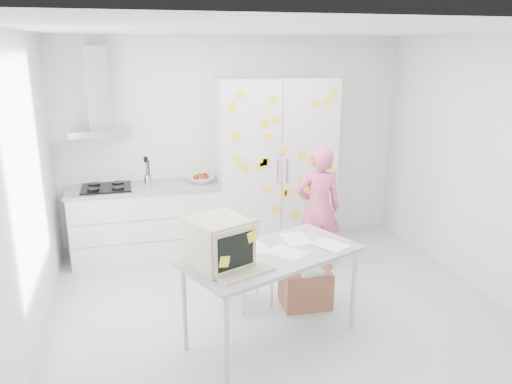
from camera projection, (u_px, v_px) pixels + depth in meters
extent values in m
cube|color=silver|center=(278.00, 309.00, 5.07)|extent=(4.50, 4.00, 0.02)
cube|color=white|center=(235.00, 143.00, 6.56)|extent=(4.50, 0.02, 2.70)
cube|color=white|center=(22.00, 197.00, 4.15)|extent=(0.02, 4.00, 2.70)
cube|color=white|center=(484.00, 166.00, 5.24)|extent=(0.02, 4.00, 2.70)
cube|color=white|center=(281.00, 29.00, 4.33)|extent=(4.50, 4.00, 0.02)
cube|color=white|center=(147.00, 223.00, 6.24)|extent=(1.80, 0.60, 0.88)
cube|color=gray|center=(147.00, 220.00, 5.92)|extent=(1.76, 0.01, 0.01)
cube|color=gray|center=(149.00, 242.00, 6.00)|extent=(1.76, 0.01, 0.01)
cube|color=#9E9E99|center=(145.00, 188.00, 6.11)|extent=(1.84, 0.63, 0.04)
cube|color=black|center=(106.00, 188.00, 6.00)|extent=(0.58, 0.50, 0.03)
cylinder|color=black|center=(93.00, 189.00, 5.84)|extent=(0.14, 0.14, 0.02)
cylinder|color=black|center=(118.00, 188.00, 5.91)|extent=(0.14, 0.14, 0.02)
cylinder|color=black|center=(94.00, 184.00, 6.07)|extent=(0.14, 0.14, 0.02)
cylinder|color=black|center=(118.00, 183.00, 6.14)|extent=(0.14, 0.14, 0.02)
cylinder|color=silver|center=(148.00, 180.00, 6.10)|extent=(0.10, 0.10, 0.14)
cylinder|color=black|center=(147.00, 172.00, 6.08)|extent=(0.01, 0.01, 0.30)
cylinder|color=black|center=(149.00, 173.00, 6.07)|extent=(0.01, 0.01, 0.30)
cylinder|color=black|center=(148.00, 172.00, 6.09)|extent=(0.01, 0.01, 0.30)
cube|color=black|center=(146.00, 159.00, 6.04)|extent=(0.05, 0.01, 0.07)
imported|color=white|center=(201.00, 179.00, 6.27)|extent=(0.31, 0.31, 0.08)
sphere|color=#B2140F|center=(196.00, 177.00, 6.26)|extent=(0.08, 0.08, 0.08)
sphere|color=#B2140F|center=(204.00, 178.00, 6.22)|extent=(0.08, 0.08, 0.08)
sphere|color=#B2140F|center=(206.00, 176.00, 6.31)|extent=(0.08, 0.08, 0.08)
cylinder|color=yellow|center=(199.00, 174.00, 6.26)|extent=(0.09, 0.17, 0.10)
cylinder|color=yellow|center=(201.00, 174.00, 6.27)|extent=(0.04, 0.17, 0.10)
cylinder|color=yellow|center=(203.00, 173.00, 6.27)|extent=(0.08, 0.17, 0.10)
cube|color=silver|center=(102.00, 132.00, 5.86)|extent=(0.70, 0.48, 0.07)
cube|color=silver|center=(98.00, 88.00, 5.83)|extent=(0.26, 0.24, 0.95)
cube|color=silver|center=(274.00, 165.00, 6.43)|extent=(1.50, 0.65, 2.20)
cube|color=slate|center=(282.00, 170.00, 6.13)|extent=(0.01, 0.01, 2.16)
cube|color=silver|center=(277.00, 171.00, 6.10)|extent=(0.02, 0.02, 0.30)
cube|color=silver|center=(287.00, 170.00, 6.13)|extent=(0.02, 0.02, 0.30)
cube|color=yellow|center=(316.00, 104.00, 6.01)|extent=(0.10, 0.00, 0.10)
cube|color=yellow|center=(327.00, 101.00, 6.03)|extent=(0.12, 0.00, 0.12)
cube|color=yellow|center=(332.00, 171.00, 6.30)|extent=(0.12, 0.00, 0.12)
cube|color=yellow|center=(264.00, 163.00, 6.04)|extent=(0.10, 0.00, 0.10)
cube|color=yellow|center=(283.00, 150.00, 6.06)|extent=(0.12, 0.00, 0.12)
cube|color=yellow|center=(310.00, 187.00, 6.28)|extent=(0.12, 0.00, 0.12)
cube|color=yellow|center=(266.00, 190.00, 6.14)|extent=(0.10, 0.00, 0.10)
cube|color=yellow|center=(272.00, 101.00, 5.86)|extent=(0.12, 0.00, 0.12)
cube|color=yellow|center=(289.00, 193.00, 6.23)|extent=(0.12, 0.00, 0.12)
cube|color=yellow|center=(313.00, 161.00, 6.20)|extent=(0.12, 0.00, 0.12)
cube|color=yellow|center=(304.00, 182.00, 6.24)|extent=(0.10, 0.00, 0.10)
cube|color=yellow|center=(266.00, 123.00, 5.91)|extent=(0.12, 0.00, 0.12)
cube|color=yellow|center=(245.00, 169.00, 6.00)|extent=(0.10, 0.00, 0.10)
cube|color=yellow|center=(238.00, 160.00, 5.95)|extent=(0.10, 0.00, 0.10)
cube|color=yellow|center=(232.00, 107.00, 5.76)|extent=(0.11, 0.00, 0.11)
cube|color=yellow|center=(276.00, 211.00, 6.25)|extent=(0.10, 0.00, 0.10)
cube|color=yellow|center=(266.00, 162.00, 6.05)|extent=(0.11, 0.00, 0.11)
cube|color=yellow|center=(321.00, 206.00, 6.40)|extent=(0.11, 0.00, 0.11)
cube|color=yellow|center=(334.00, 93.00, 6.03)|extent=(0.10, 0.00, 0.10)
cube|color=yellow|center=(269.00, 137.00, 5.97)|extent=(0.10, 0.00, 0.10)
cube|color=yellow|center=(260.00, 167.00, 6.04)|extent=(0.11, 0.00, 0.11)
cube|color=yellow|center=(295.00, 214.00, 6.33)|extent=(0.10, 0.00, 0.10)
cube|color=yellow|center=(240.00, 95.00, 5.75)|extent=(0.10, 0.00, 0.10)
cube|color=yellow|center=(235.00, 137.00, 5.87)|extent=(0.12, 0.00, 0.12)
cube|color=yellow|center=(305.00, 195.00, 6.29)|extent=(0.11, 0.00, 0.11)
cube|color=yellow|center=(277.00, 119.00, 5.93)|extent=(0.11, 0.00, 0.11)
cube|color=yellow|center=(303.00, 155.00, 6.14)|extent=(0.11, 0.00, 0.11)
cube|color=yellow|center=(283.00, 194.00, 6.21)|extent=(0.11, 0.00, 0.11)
imported|color=#E45882|center=(318.00, 209.00, 5.80)|extent=(0.57, 0.40, 1.49)
cube|color=#9DA0A7|center=(273.00, 255.00, 4.32)|extent=(1.73, 1.31, 0.03)
cylinder|color=#B2B1B6|center=(227.00, 343.00, 3.77)|extent=(0.05, 0.05, 0.80)
cylinder|color=#B2B1B6|center=(353.00, 290.00, 4.60)|extent=(0.05, 0.05, 0.80)
cylinder|color=#B2B1B6|center=(185.00, 309.00, 4.26)|extent=(0.05, 0.05, 0.80)
cylinder|color=#B2B1B6|center=(306.00, 267.00, 5.09)|extent=(0.05, 0.05, 0.80)
cube|color=#C5C092|center=(218.00, 242.00, 4.03)|extent=(0.56, 0.57, 0.40)
cube|color=#C5C092|center=(235.00, 251.00, 3.86)|extent=(0.37, 0.17, 0.35)
cube|color=black|center=(236.00, 251.00, 3.85)|extent=(0.31, 0.14, 0.28)
cube|color=yellow|center=(224.00, 262.00, 3.79)|extent=(0.10, 0.04, 0.10)
cube|color=yellow|center=(252.00, 236.00, 3.91)|extent=(0.10, 0.04, 0.10)
cube|color=#C5C092|center=(245.00, 273.00, 3.90)|extent=(0.51, 0.34, 0.03)
cube|color=gray|center=(245.00, 271.00, 3.89)|extent=(0.45, 0.28, 0.01)
cube|color=white|center=(286.00, 252.00, 4.33)|extent=(0.38, 0.40, 0.00)
cube|color=white|center=(296.00, 239.00, 4.64)|extent=(0.25, 0.34, 0.00)
cube|color=white|center=(330.00, 245.00, 4.49)|extent=(0.36, 0.40, 0.00)
cube|color=white|center=(252.00, 247.00, 4.45)|extent=(0.31, 0.38, 0.00)
cube|color=silver|center=(251.00, 268.00, 5.02)|extent=(0.46, 0.46, 0.04)
cube|color=silver|center=(243.00, 241.00, 5.11)|extent=(0.37, 0.11, 0.42)
cylinder|color=silver|center=(243.00, 297.00, 4.88)|extent=(0.03, 0.03, 0.40)
cylinder|color=silver|center=(271.00, 290.00, 5.02)|extent=(0.03, 0.03, 0.40)
cylinder|color=silver|center=(230.00, 284.00, 5.15)|extent=(0.03, 0.03, 0.40)
cylinder|color=silver|center=(257.00, 278.00, 5.28)|extent=(0.03, 0.03, 0.40)
cube|color=#945B40|center=(305.00, 287.00, 5.10)|extent=(0.50, 0.41, 0.39)
cube|color=silver|center=(308.00, 269.00, 5.02)|extent=(0.25, 0.32, 0.03)
cube|color=silver|center=(302.00, 265.00, 5.06)|extent=(0.29, 0.34, 0.00)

